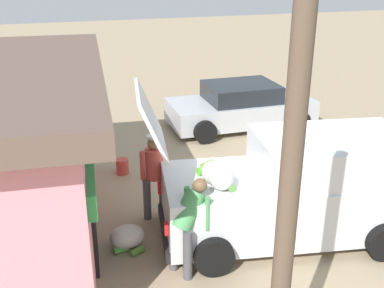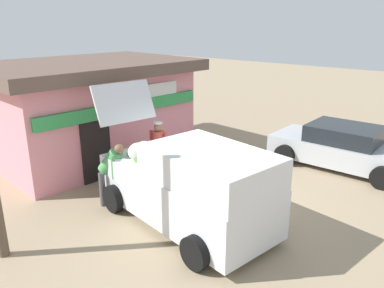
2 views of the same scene
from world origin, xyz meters
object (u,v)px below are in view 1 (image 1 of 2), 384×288
object	(u,v)px
unloaded_banana_pile	(127,237)
paint_bucket	(122,166)
delivery_van	(295,188)
parked_sedan	(240,106)
customer_bending	(188,220)
vendor_standing	(154,171)

from	to	relation	value
unloaded_banana_pile	paint_bucket	distance (m)	3.06
delivery_van	unloaded_banana_pile	bearing A→B (deg)	81.12
parked_sedan	unloaded_banana_pile	xyz separation A→B (m)	(-5.31, 4.34, -0.43)
paint_bucket	delivery_van	bearing A→B (deg)	-143.38
customer_bending	paint_bucket	xyz separation A→B (m)	(3.98, 0.45, -0.77)
vendor_standing	paint_bucket	bearing A→B (deg)	8.19
customer_bending	paint_bucket	bearing A→B (deg)	6.46
unloaded_banana_pile	paint_bucket	size ratio (longest dim) A/B	2.42
vendor_standing	customer_bending	size ratio (longest dim) A/B	1.09
unloaded_banana_pile	parked_sedan	bearing A→B (deg)	-39.26
parked_sedan	vendor_standing	bearing A→B (deg)	140.71
delivery_van	unloaded_banana_pile	world-z (taller)	delivery_van
customer_bending	unloaded_banana_pile	bearing A→B (deg)	42.21
delivery_van	parked_sedan	world-z (taller)	delivery_van
delivery_van	customer_bending	world-z (taller)	delivery_van
parked_sedan	unloaded_banana_pile	world-z (taller)	parked_sedan
customer_bending	delivery_van	bearing A→B (deg)	-77.72
vendor_standing	customer_bending	bearing A→B (deg)	-175.61
vendor_standing	delivery_van	bearing A→B (deg)	-120.41
parked_sedan	vendor_standing	xyz separation A→B (m)	(-4.43, 3.63, 0.37)
delivery_van	parked_sedan	xyz separation A→B (m)	(5.78, -1.33, -0.32)
customer_bending	parked_sedan	bearing A→B (deg)	-29.16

